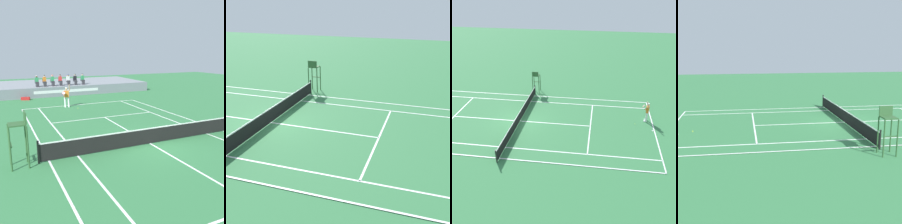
{
  "view_description": "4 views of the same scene",
  "coord_description": "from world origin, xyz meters",
  "views": [
    {
      "loc": [
        -7.38,
        -11.06,
        4.88
      ],
      "look_at": [
        -0.49,
        3.98,
        1.0
      ],
      "focal_mm": 40.85,
      "sensor_mm": 36.0,
      "label": 1
    },
    {
      "loc": [
        13.84,
        8.68,
        6.92
      ],
      "look_at": [
        -0.49,
        3.98,
        1.0
      ],
      "focal_mm": 47.1,
      "sensor_mm": 36.0,
      "label": 2
    },
    {
      "loc": [
        20.63,
        6.97,
        12.53
      ],
      "look_at": [
        -0.49,
        3.98,
        1.0
      ],
      "focal_mm": 43.56,
      "sensor_mm": 36.0,
      "label": 3
    },
    {
      "loc": [
        -20.73,
        7.05,
        5.42
      ],
      "look_at": [
        -0.49,
        3.98,
        1.0
      ],
      "focal_mm": 49.81,
      "sensor_mm": 36.0,
      "label": 4
    }
  ],
  "objects": [
    {
      "name": "ground_plane",
      "position": [
        0.0,
        0.0,
        0.0
      ],
      "size": [
        80.0,
        80.0,
        0.0
      ],
      "primitive_type": "plane",
      "color": "#337542"
    },
    {
      "name": "court",
      "position": [
        0.0,
        0.0,
        0.01
      ],
      "size": [
        11.08,
        23.88,
        0.03
      ],
      "color": "#337542",
      "rests_on": "ground"
    },
    {
      "name": "net",
      "position": [
        0.0,
        0.0,
        0.52
      ],
      "size": [
        11.98,
        0.1,
        1.07
      ],
      "color": "black",
      "rests_on": "ground"
    },
    {
      "name": "umpire_chair",
      "position": [
        -6.67,
        0.0,
        1.56
      ],
      "size": [
        0.77,
        0.77,
        2.44
      ],
      "color": "#2D562D",
      "rests_on": "ground"
    }
  ]
}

